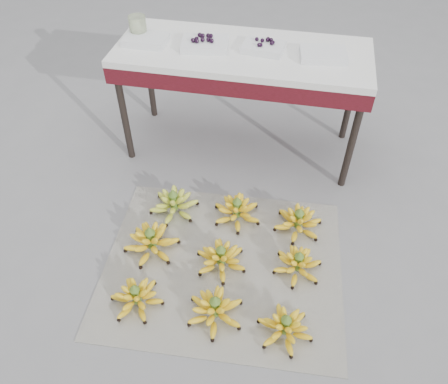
% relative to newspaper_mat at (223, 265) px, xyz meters
% --- Properties ---
extents(ground, '(60.00, 60.00, 0.00)m').
position_rel_newspaper_mat_xyz_m(ground, '(-0.05, 0.05, -0.00)').
color(ground, slate).
rests_on(ground, ground).
extents(newspaper_mat, '(1.31, 1.12, 0.01)m').
position_rel_newspaper_mat_xyz_m(newspaper_mat, '(0.00, 0.00, 0.00)').
color(newspaper_mat, beige).
rests_on(newspaper_mat, ground).
extents(bunch_front_left, '(0.31, 0.31, 0.16)m').
position_rel_newspaper_mat_xyz_m(bunch_front_left, '(-0.37, -0.31, 0.06)').
color(bunch_front_left, yellow).
rests_on(bunch_front_left, newspaper_mat).
extents(bunch_front_center, '(0.32, 0.32, 0.17)m').
position_rel_newspaper_mat_xyz_m(bunch_front_center, '(0.02, -0.30, 0.06)').
color(bunch_front_center, yellow).
rests_on(bunch_front_center, newspaper_mat).
extents(bunch_front_right, '(0.32, 0.32, 0.16)m').
position_rel_newspaper_mat_xyz_m(bunch_front_right, '(0.36, -0.33, 0.06)').
color(bunch_front_right, yellow).
rests_on(bunch_front_right, newspaper_mat).
extents(bunch_mid_left, '(0.30, 0.30, 0.18)m').
position_rel_newspaper_mat_xyz_m(bunch_mid_left, '(-0.40, 0.03, 0.06)').
color(bunch_mid_left, yellow).
rests_on(bunch_mid_left, newspaper_mat).
extents(bunch_mid_center, '(0.34, 0.34, 0.17)m').
position_rel_newspaper_mat_xyz_m(bunch_mid_center, '(-0.01, -0.00, 0.06)').
color(bunch_mid_center, yellow).
rests_on(bunch_mid_center, newspaper_mat).
extents(bunch_mid_right, '(0.28, 0.28, 0.16)m').
position_rel_newspaper_mat_xyz_m(bunch_mid_right, '(0.39, 0.04, 0.06)').
color(bunch_mid_right, yellow).
rests_on(bunch_mid_right, newspaper_mat).
extents(bunch_back_left, '(0.37, 0.37, 0.18)m').
position_rel_newspaper_mat_xyz_m(bunch_back_left, '(-0.36, 0.33, 0.06)').
color(bunch_back_left, '#8EB230').
rests_on(bunch_back_left, newspaper_mat).
extents(bunch_back_center, '(0.35, 0.35, 0.17)m').
position_rel_newspaper_mat_xyz_m(bunch_back_center, '(0.01, 0.35, 0.06)').
color(bunch_back_center, yellow).
rests_on(bunch_back_center, newspaper_mat).
extents(bunch_back_right, '(0.35, 0.35, 0.17)m').
position_rel_newspaper_mat_xyz_m(bunch_back_right, '(0.37, 0.33, 0.06)').
color(bunch_back_right, yellow).
rests_on(bunch_back_right, newspaper_mat).
extents(vendor_table, '(1.51, 0.60, 0.72)m').
position_rel_newspaper_mat_xyz_m(vendor_table, '(-0.09, 1.02, 0.64)').
color(vendor_table, black).
rests_on(vendor_table, ground).
extents(tray_far_left, '(0.25, 0.18, 0.04)m').
position_rel_newspaper_mat_xyz_m(tray_far_left, '(-0.67, 0.98, 0.74)').
color(tray_far_left, silver).
rests_on(tray_far_left, vendor_table).
extents(tray_left, '(0.29, 0.23, 0.07)m').
position_rel_newspaper_mat_xyz_m(tray_left, '(-0.31, 1.00, 0.74)').
color(tray_left, silver).
rests_on(tray_left, vendor_table).
extents(tray_right, '(0.26, 0.20, 0.06)m').
position_rel_newspaper_mat_xyz_m(tray_right, '(0.03, 1.03, 0.74)').
color(tray_right, silver).
rests_on(tray_right, vendor_table).
extents(tray_far_right, '(0.28, 0.22, 0.04)m').
position_rel_newspaper_mat_xyz_m(tray_far_right, '(0.37, 1.01, 0.74)').
color(tray_far_right, silver).
rests_on(tray_far_right, vendor_table).
extents(glass_jar, '(0.13, 0.13, 0.13)m').
position_rel_newspaper_mat_xyz_m(glass_jar, '(-0.73, 1.05, 0.78)').
color(glass_jar, beige).
rests_on(glass_jar, vendor_table).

